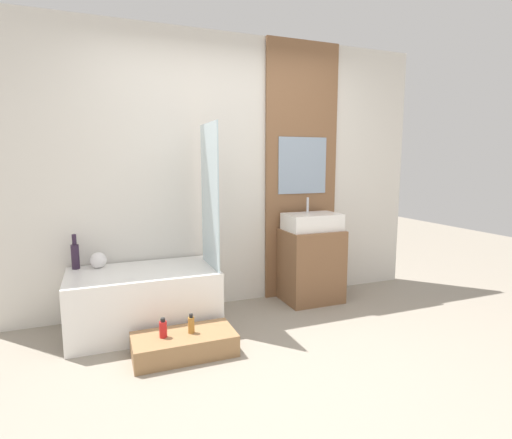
# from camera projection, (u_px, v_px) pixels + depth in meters

# --- Properties ---
(ground_plane) EXTENTS (12.00, 12.00, 0.00)m
(ground_plane) POSITION_uv_depth(u_px,v_px,m) (300.00, 378.00, 2.62)
(ground_plane) COLOR gray
(wall_tiled_back) EXTENTS (4.20, 0.06, 2.60)m
(wall_tiled_back) POSITION_uv_depth(u_px,v_px,m) (226.00, 173.00, 3.89)
(wall_tiled_back) COLOR silver
(wall_tiled_back) RESTS_ON ground_plane
(wall_wood_accent) EXTENTS (0.80, 0.04, 2.60)m
(wall_wood_accent) POSITION_uv_depth(u_px,v_px,m) (302.00, 172.00, 4.13)
(wall_wood_accent) COLOR brown
(wall_wood_accent) RESTS_ON ground_plane
(bathtub) EXTENTS (1.20, 0.69, 0.51)m
(bathtub) POSITION_uv_depth(u_px,v_px,m) (144.00, 300.00, 3.36)
(bathtub) COLOR white
(bathtub) RESTS_ON ground_plane
(glass_shower_screen) EXTENTS (0.01, 0.52, 1.22)m
(glass_shower_screen) POSITION_uv_depth(u_px,v_px,m) (210.00, 196.00, 3.39)
(glass_shower_screen) COLOR silver
(glass_shower_screen) RESTS_ON bathtub
(wooden_step_bench) EXTENTS (0.74, 0.38, 0.16)m
(wooden_step_bench) POSITION_uv_depth(u_px,v_px,m) (184.00, 344.00, 2.93)
(wooden_step_bench) COLOR #997047
(wooden_step_bench) RESTS_ON ground_plane
(vanity_cabinet) EXTENTS (0.57, 0.44, 0.73)m
(vanity_cabinet) POSITION_uv_depth(u_px,v_px,m) (311.00, 265.00, 4.04)
(vanity_cabinet) COLOR brown
(vanity_cabinet) RESTS_ON ground_plane
(sink) EXTENTS (0.54, 0.35, 0.32)m
(sink) POSITION_uv_depth(u_px,v_px,m) (312.00, 222.00, 3.98)
(sink) COLOR white
(sink) RESTS_ON vanity_cabinet
(vase_tall_dark) EXTENTS (0.06, 0.06, 0.30)m
(vase_tall_dark) POSITION_uv_depth(u_px,v_px,m) (75.00, 255.00, 3.36)
(vase_tall_dark) COLOR #2D1E33
(vase_tall_dark) RESTS_ON bathtub
(vase_round_light) EXTENTS (0.14, 0.14, 0.14)m
(vase_round_light) POSITION_uv_depth(u_px,v_px,m) (98.00, 260.00, 3.40)
(vase_round_light) COLOR white
(vase_round_light) RESTS_ON bathtub
(bottle_soap_primary) EXTENTS (0.06, 0.06, 0.14)m
(bottle_soap_primary) POSITION_uv_depth(u_px,v_px,m) (163.00, 329.00, 2.86)
(bottle_soap_primary) COLOR red
(bottle_soap_primary) RESTS_ON wooden_step_bench
(bottle_soap_secondary) EXTENTS (0.05, 0.05, 0.14)m
(bottle_soap_secondary) POSITION_uv_depth(u_px,v_px,m) (191.00, 324.00, 2.93)
(bottle_soap_secondary) COLOR #B2752D
(bottle_soap_secondary) RESTS_ON wooden_step_bench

